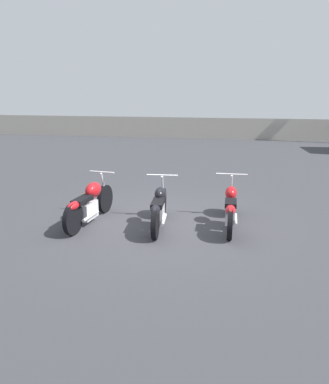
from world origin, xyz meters
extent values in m
plane|color=#38383D|center=(0.00, 0.00, 0.00)|extent=(60.00, 60.00, 0.00)
cube|color=#9E998E|center=(0.00, 14.75, 0.62)|extent=(40.00, 0.04, 1.24)
cylinder|color=black|center=(-1.52, 0.49, 0.34)|extent=(0.18, 0.69, 0.68)
cylinder|color=black|center=(-1.69, -1.02, 0.34)|extent=(0.18, 0.69, 0.68)
cube|color=silver|center=(-1.61, -0.34, 0.31)|extent=(0.26, 0.57, 0.37)
ellipsoid|color=#AD1419|center=(-1.58, -0.09, 0.71)|extent=(0.36, 0.58, 0.35)
cube|color=black|center=(-1.64, -0.60, 0.63)|extent=(0.31, 0.62, 0.10)
ellipsoid|color=#AD1419|center=(-1.69, -0.97, 0.61)|extent=(0.25, 0.46, 0.16)
cylinder|color=silver|center=(-1.53, 0.39, 1.03)|extent=(0.62, 0.11, 0.04)
cylinder|color=silver|center=(-1.52, 0.44, 0.68)|extent=(0.08, 0.26, 0.67)
cylinder|color=silver|center=(-1.51, -0.51, 0.24)|extent=(0.15, 0.67, 0.07)
cylinder|color=black|center=(-0.07, 0.44, 0.34)|extent=(0.15, 0.68, 0.67)
cylinder|color=black|center=(0.02, -0.94, 0.34)|extent=(0.15, 0.68, 0.67)
cube|color=silver|center=(-0.02, -0.32, 0.30)|extent=(0.23, 0.51, 0.37)
ellipsoid|color=black|center=(-0.04, -0.09, 0.70)|extent=(0.28, 0.48, 0.29)
cube|color=black|center=(0.00, -0.55, 0.63)|extent=(0.28, 0.61, 0.10)
ellipsoid|color=black|center=(0.02, -0.89, 0.61)|extent=(0.23, 0.45, 0.16)
cylinder|color=silver|center=(-0.07, 0.34, 1.02)|extent=(0.72, 0.09, 0.04)
cylinder|color=silver|center=(-0.07, 0.39, 0.68)|extent=(0.07, 0.26, 0.67)
cylinder|color=silver|center=(0.11, -0.45, 0.24)|extent=(0.11, 0.64, 0.07)
cylinder|color=black|center=(1.50, 0.82, 0.34)|extent=(0.10, 0.67, 0.67)
cylinder|color=black|center=(1.50, -0.70, 0.34)|extent=(0.10, 0.67, 0.67)
cube|color=silver|center=(1.50, -0.01, 0.30)|extent=(0.20, 0.55, 0.37)
ellipsoid|color=#AD1419|center=(1.50, 0.25, 0.70)|extent=(0.26, 0.44, 0.30)
cube|color=black|center=(1.50, -0.27, 0.63)|extent=(0.24, 0.47, 0.10)
ellipsoid|color=#AD1419|center=(1.50, -0.65, 0.60)|extent=(0.20, 0.44, 0.16)
cylinder|color=silver|center=(1.50, 0.72, 1.02)|extent=(0.72, 0.04, 0.04)
cylinder|color=silver|center=(1.50, 0.77, 0.68)|extent=(0.05, 0.26, 0.67)
cylinder|color=silver|center=(1.62, -0.17, 0.23)|extent=(0.07, 0.67, 0.07)
cone|color=orange|center=(-2.14, 0.65, 0.21)|extent=(0.33, 0.33, 0.42)
camera|label=1|loc=(1.44, -7.86, 2.95)|focal=35.00mm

